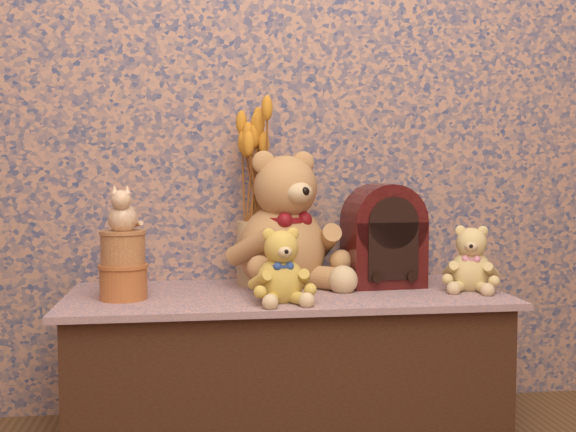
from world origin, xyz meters
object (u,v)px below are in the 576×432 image
(teddy_small, at_px, (471,255))
(biscuit_tin_lower, at_px, (123,282))
(ceramic_vase, at_px, (256,253))
(cat_figurine, at_px, (122,208))
(teddy_large, at_px, (282,214))
(cathedral_radio, at_px, (383,235))
(teddy_medium, at_px, (280,262))

(teddy_small, bearing_deg, biscuit_tin_lower, -156.35)
(teddy_small, relative_size, ceramic_vase, 1.04)
(biscuit_tin_lower, xyz_separation_m, cat_figurine, (0.00, 0.00, 0.22))
(teddy_large, bearing_deg, cathedral_radio, -29.37)
(teddy_large, relative_size, biscuit_tin_lower, 3.42)
(cat_figurine, bearing_deg, ceramic_vase, 25.78)
(teddy_large, height_order, cathedral_radio, teddy_large)
(teddy_large, bearing_deg, cat_figurine, 175.64)
(teddy_small, bearing_deg, cat_figurine, -156.35)
(teddy_medium, height_order, teddy_small, teddy_medium)
(cat_figurine, bearing_deg, biscuit_tin_lower, 179.52)
(cathedral_radio, xyz_separation_m, biscuit_tin_lower, (-0.82, -0.13, -0.12))
(teddy_medium, bearing_deg, teddy_small, 3.33)
(teddy_small, relative_size, cat_figurine, 1.60)
(cathedral_radio, height_order, biscuit_tin_lower, cathedral_radio)
(teddy_medium, distance_m, ceramic_vase, 0.30)
(teddy_medium, distance_m, cat_figurine, 0.49)
(teddy_medium, bearing_deg, ceramic_vase, 91.54)
(cathedral_radio, bearing_deg, biscuit_tin_lower, -176.21)
(ceramic_vase, height_order, biscuit_tin_lower, ceramic_vase)
(teddy_large, height_order, cat_figurine, teddy_large)
(teddy_large, distance_m, cathedral_radio, 0.34)
(teddy_small, height_order, cathedral_radio, cathedral_radio)
(teddy_medium, height_order, cat_figurine, cat_figurine)
(biscuit_tin_lower, bearing_deg, teddy_large, 18.47)
(teddy_large, relative_size, cathedral_radio, 1.41)
(cat_figurine, bearing_deg, teddy_small, 0.03)
(teddy_medium, height_order, ceramic_vase, teddy_medium)
(teddy_small, bearing_deg, teddy_medium, -146.87)
(ceramic_vase, xyz_separation_m, cat_figurine, (-0.41, -0.20, 0.16))
(cathedral_radio, distance_m, ceramic_vase, 0.42)
(teddy_large, xyz_separation_m, ceramic_vase, (-0.08, 0.04, -0.13))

